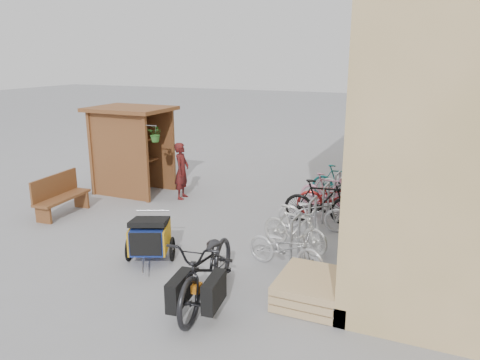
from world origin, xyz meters
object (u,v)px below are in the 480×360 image
at_px(bike_0, 285,248).
at_px(bike_3, 321,202).
at_px(shopping_carts, 381,160).
at_px(bike_2, 313,212).
at_px(bike_1, 295,229).
at_px(bench, 60,195).
at_px(child_trailer, 150,236).
at_px(cargo_bike, 208,268).
at_px(bike_4, 336,197).
at_px(bike_7, 339,181).
at_px(bike_5, 329,191).
at_px(pallet_stack, 311,289).
at_px(person_kiosk, 182,171).
at_px(kiosk, 129,138).
at_px(bike_6, 349,185).

bearing_deg(bike_0, bike_3, 11.98).
bearing_deg(shopping_carts, bike_2, -99.29).
bearing_deg(bike_1, bike_3, 14.20).
xyz_separation_m(bench, child_trailer, (3.48, -1.30, -0.02)).
height_order(cargo_bike, bike_4, cargo_bike).
bearing_deg(child_trailer, bike_2, 25.60).
bearing_deg(bench, bike_7, 31.36).
relative_size(bench, bike_4, 0.87).
relative_size(bike_4, bike_5, 1.24).
height_order(bike_0, bike_7, bike_7).
distance_m(pallet_stack, shopping_carts, 7.97).
bearing_deg(child_trailer, bike_4, 32.26).
bearing_deg(bike_5, shopping_carts, -14.55).
bearing_deg(bench, pallet_stack, -17.55).
relative_size(pallet_stack, cargo_bike, 0.51).
bearing_deg(bike_5, cargo_bike, 173.68).
distance_m(cargo_bike, bike_1, 2.60).
distance_m(person_kiosk, bike_7, 4.29).
bearing_deg(bike_4, child_trailer, 129.25).
xyz_separation_m(person_kiosk, bike_5, (3.81, 0.78, -0.32)).
bearing_deg(child_trailer, bike_1, 9.45).
bearing_deg(bike_5, person_kiosk, 101.69).
height_order(child_trailer, bike_4, bike_4).
bearing_deg(kiosk, child_trailer, -49.46).
distance_m(bike_3, bike_6, 2.08).
height_order(shopping_carts, bike_4, shopping_carts).
relative_size(bike_2, bike_3, 0.93).
relative_size(kiosk, bench, 1.57).
bearing_deg(cargo_bike, shopping_carts, 72.65).
bearing_deg(child_trailer, cargo_bike, -53.05).
bearing_deg(cargo_bike, person_kiosk, 116.77).
bearing_deg(bike_0, bike_4, 8.74).
xyz_separation_m(kiosk, bike_3, (5.54, -0.34, -1.04)).
xyz_separation_m(kiosk, bike_5, (5.43, 0.85, -1.11)).
relative_size(kiosk, bike_7, 1.69).
height_order(bike_2, bike_7, bike_7).
distance_m(shopping_carts, bike_2, 4.98).
height_order(pallet_stack, bike_2, bike_2).
relative_size(pallet_stack, bike_2, 0.76).
distance_m(bench, cargo_bike, 5.70).
height_order(bench, bike_5, bench).
bearing_deg(bike_0, person_kiosk, 64.63).
xyz_separation_m(kiosk, bike_4, (5.72, 0.31, -1.07)).
distance_m(pallet_stack, bench, 6.87).
xyz_separation_m(bench, shopping_carts, (6.68, 6.39, 0.15)).
xyz_separation_m(bike_1, bike_7, (0.03, 3.98, -0.01)).
bearing_deg(bike_0, pallet_stack, -129.77).
bearing_deg(bike_0, bike_6, 9.21).
height_order(bench, bike_0, bench).
bearing_deg(bike_7, shopping_carts, -28.65).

